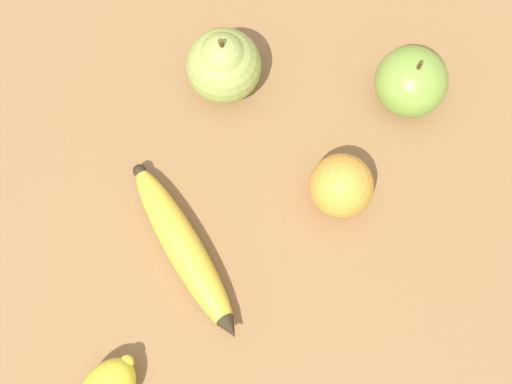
{
  "coord_description": "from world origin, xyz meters",
  "views": [
    {
      "loc": [
        0.11,
        -0.1,
        0.75
      ],
      "look_at": [
        -0.04,
        0.01,
        0.03
      ],
      "focal_mm": 50.0,
      "sensor_mm": 36.0,
      "label": 1
    }
  ],
  "objects_px": {
    "apple": "(411,82)",
    "banana": "(185,250)",
    "orange": "(341,186)",
    "pear": "(223,64)"
  },
  "relations": [
    {
      "from": "orange",
      "to": "pear",
      "type": "distance_m",
      "value": 0.18
    },
    {
      "from": "banana",
      "to": "apple",
      "type": "height_order",
      "value": "apple"
    },
    {
      "from": "banana",
      "to": "orange",
      "type": "bearing_deg",
      "value": 81.09
    },
    {
      "from": "orange",
      "to": "apple",
      "type": "relative_size",
      "value": 0.81
    },
    {
      "from": "orange",
      "to": "apple",
      "type": "height_order",
      "value": "apple"
    },
    {
      "from": "apple",
      "to": "pear",
      "type": "bearing_deg",
      "value": -131.62
    },
    {
      "from": "banana",
      "to": "apple",
      "type": "bearing_deg",
      "value": 96.18
    },
    {
      "from": "apple",
      "to": "banana",
      "type": "bearing_deg",
      "value": -90.31
    },
    {
      "from": "pear",
      "to": "apple",
      "type": "xyz_separation_m",
      "value": [
        0.14,
        0.15,
        -0.01
      ]
    },
    {
      "from": "orange",
      "to": "apple",
      "type": "bearing_deg",
      "value": 108.67
    }
  ]
}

